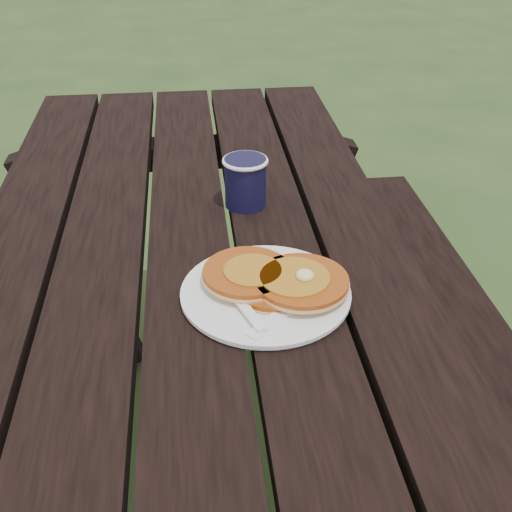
{
  "coord_description": "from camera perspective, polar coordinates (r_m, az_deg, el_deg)",
  "views": [
    {
      "loc": [
        0.01,
        -0.88,
        1.33
      ],
      "look_at": [
        0.1,
        -0.05,
        0.8
      ],
      "focal_mm": 45.0,
      "sensor_mm": 36.0,
      "label": 1
    }
  ],
  "objects": [
    {
      "name": "plate",
      "position": [
        0.98,
        0.86,
        -3.35
      ],
      "size": [
        0.31,
        0.31,
        0.01
      ],
      "primitive_type": "cylinder",
      "rotation": [
        0.0,
        0.0,
        0.24
      ],
      "color": "white",
      "rests_on": "picnic_table"
    },
    {
      "name": "knife",
      "position": [
        0.94,
        3.0,
        -4.55
      ],
      "size": [
        0.14,
        0.14,
        0.0
      ],
      "primitive_type": "cube",
      "rotation": [
        0.0,
        0.0,
        -0.79
      ],
      "color": "white",
      "rests_on": "plate"
    },
    {
      "name": "coffee_cup",
      "position": [
        1.21,
        -0.95,
        6.86
      ],
      "size": [
        0.09,
        0.09,
        0.1
      ],
      "rotation": [
        0.0,
        0.0,
        0.05
      ],
      "color": "black",
      "rests_on": "picnic_table"
    },
    {
      "name": "pancake_stack",
      "position": [
        0.98,
        1.78,
        -2.08
      ],
      "size": [
        0.22,
        0.17,
        0.04
      ],
      "rotation": [
        0.0,
        0.0,
        -0.11
      ],
      "color": "#B14C14",
      "rests_on": "plate"
    },
    {
      "name": "fork",
      "position": [
        0.93,
        -0.9,
        -4.73
      ],
      "size": [
        0.08,
        0.16,
        0.01
      ],
      "primitive_type": null,
      "rotation": [
        0.0,
        0.0,
        0.35
      ],
      "color": "white",
      "rests_on": "plate"
    },
    {
      "name": "picnic_table",
      "position": [
        1.3,
        -4.92,
        -15.19
      ],
      "size": [
        1.36,
        1.8,
        0.75
      ],
      "color": "black",
      "rests_on": "ground"
    }
  ]
}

